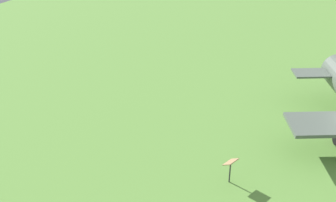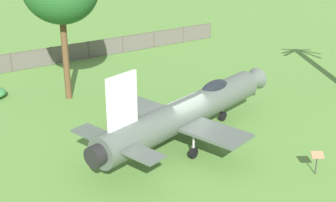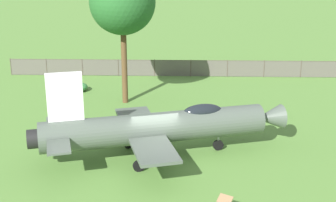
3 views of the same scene
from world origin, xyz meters
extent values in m
cylinder|color=black|center=(1.20, -6.22, 1.69)|extent=(1.09, 0.78, 0.99)
cube|color=#4C564C|center=(2.53, -0.13, 1.49)|extent=(3.58, 2.56, 0.16)
cube|color=#4C564C|center=(2.66, -4.69, 1.86)|extent=(1.98, 1.42, 0.10)
cylinder|color=#333333|center=(6.57, 2.66, 0.45)|extent=(0.06, 0.06, 0.90)
cube|color=olive|center=(6.57, 2.66, 1.02)|extent=(0.67, 0.72, 0.25)
camera|label=1|loc=(6.84, 17.22, 11.62)|focal=47.02mm
camera|label=2|loc=(17.69, -15.26, 11.73)|focal=50.65mm
camera|label=3|loc=(23.17, -0.67, 10.65)|focal=49.30mm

